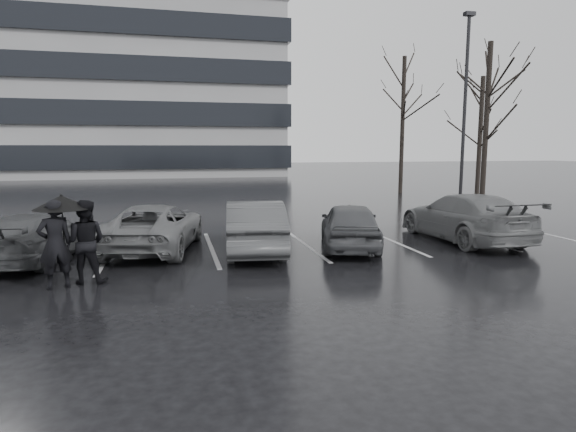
% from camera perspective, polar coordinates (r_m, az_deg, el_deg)
% --- Properties ---
extents(ground, '(160.00, 160.00, 0.00)m').
position_cam_1_polar(ground, '(12.06, 2.45, -5.79)').
color(ground, black).
rests_on(ground, ground).
extents(car_main, '(2.63, 4.25, 1.35)m').
position_cam_1_polar(car_main, '(14.03, 7.35, -1.07)').
color(car_main, black).
rests_on(car_main, ground).
extents(car_west_a, '(2.04, 4.53, 1.44)m').
position_cam_1_polar(car_west_a, '(13.44, -3.99, -1.21)').
color(car_west_a, '#28292B').
rests_on(car_west_a, ground).
extents(car_west_b, '(3.12, 5.07, 1.31)m').
position_cam_1_polar(car_west_b, '(14.21, -15.56, -1.26)').
color(car_west_b, '#474749').
rests_on(car_west_b, ground).
extents(car_west_c, '(2.54, 4.54, 1.24)m').
position_cam_1_polar(car_west_c, '(13.98, -27.70, -2.19)').
color(car_west_c, black).
rests_on(car_west_c, ground).
extents(car_east, '(2.14, 5.15, 1.49)m').
position_cam_1_polar(car_east, '(16.02, 20.15, -0.11)').
color(car_east, '#474749').
rests_on(car_east, ground).
extents(pedestrian_left, '(0.80, 0.68, 1.86)m').
position_cam_1_polar(pedestrian_left, '(11.01, -25.89, -3.02)').
color(pedestrian_left, black).
rests_on(pedestrian_left, ground).
extents(pedestrian_right, '(0.97, 0.82, 1.80)m').
position_cam_1_polar(pedestrian_right, '(11.18, -22.90, -2.82)').
color(pedestrian_right, black).
rests_on(pedestrian_right, ground).
extents(umbrella, '(1.14, 1.14, 1.93)m').
position_cam_1_polar(umbrella, '(11.12, -25.27, 1.47)').
color(umbrella, black).
rests_on(umbrella, ground).
extents(lamp_post, '(0.49, 0.49, 8.97)m').
position_cam_1_polar(lamp_post, '(24.27, 20.14, 10.49)').
color(lamp_post, gray).
rests_on(lamp_post, ground).
extents(stall_stripes, '(19.72, 5.00, 0.00)m').
position_cam_1_polar(stall_stripes, '(14.26, -3.43, -3.61)').
color(stall_stripes, '#A3A3A5').
rests_on(stall_stripes, ground).
extents(tree_east, '(0.26, 0.26, 8.00)m').
position_cam_1_polar(tree_east, '(26.17, 22.43, 9.93)').
color(tree_east, black).
rests_on(tree_east, ground).
extents(tree_ne, '(0.26, 0.26, 7.00)m').
position_cam_1_polar(tree_ne, '(30.87, 21.79, 8.67)').
color(tree_ne, black).
rests_on(tree_ne, ground).
extents(tree_north, '(0.26, 0.26, 8.50)m').
position_cam_1_polar(tree_north, '(31.67, 13.41, 10.35)').
color(tree_north, black).
rests_on(tree_north, ground).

